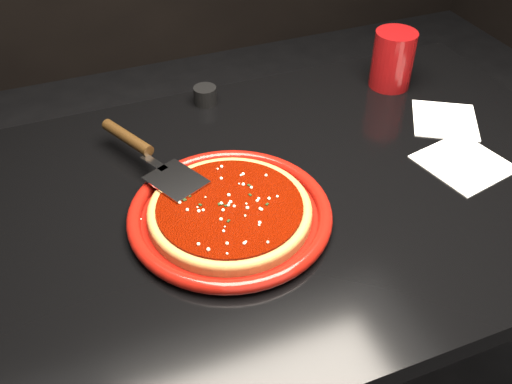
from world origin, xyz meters
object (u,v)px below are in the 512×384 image
cup (393,59)px  pizza_server (151,155)px  table (291,312)px  plate (230,214)px  ramekin (205,95)px

cup → pizza_server: bearing=-168.2°
table → plate: (-0.15, -0.04, 0.39)m
plate → cup: cup is taller
pizza_server → ramekin: size_ratio=6.49×
table → pizza_server: pizza_server is taller
table → pizza_server: size_ratio=3.63×
pizza_server → plate: bearing=-87.0°
table → ramekin: size_ratio=23.57×
plate → pizza_server: size_ratio=1.06×
pizza_server → ramekin: (0.17, 0.21, -0.02)m
table → cup: size_ratio=9.15×
cup → plate: bearing=-149.3°
table → plate: plate is taller
plate → pizza_server: pizza_server is taller
cup → ramekin: cup is taller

